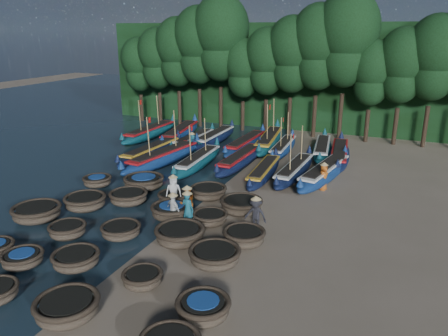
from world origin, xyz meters
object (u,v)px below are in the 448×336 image
at_px(coracle_18, 210,218).
at_px(coracle_7, 76,259).
at_px(coracle_19, 244,236).
at_px(coracle_20, 97,181).
at_px(long_boat_2, 151,152).
at_px(fisherman_0, 174,190).
at_px(long_boat_11, 194,140).
at_px(coracle_8, 142,278).
at_px(long_boat_5, 241,160).
at_px(coracle_14, 215,256).
at_px(coracle_15, 85,202).
at_px(coracle_6, 23,258).
at_px(coracle_16, 129,197).
at_px(coracle_23, 208,192).
at_px(coracle_9, 203,308).
at_px(long_boat_12, 215,137).
at_px(long_boat_3, 164,157).
at_px(coracle_13, 180,235).
at_px(coracle_22, 173,197).
at_px(fisherman_5, 192,144).
at_px(coracle_10, 37,212).
at_px(long_boat_8, 325,173).
at_px(long_boat_13, 246,144).
at_px(coracle_11, 67,230).
at_px(fisherman_3, 256,214).
at_px(long_boat_14, 269,141).
at_px(long_boat_10, 180,133).
at_px(coracle_3, 67,308).
at_px(long_boat_16, 322,149).
at_px(long_boat_15, 283,148).
at_px(coracle_12, 121,230).
at_px(coracle_17, 172,211).
at_px(long_boat_9, 150,132).
at_px(coracle_21, 144,182).
at_px(fisherman_2, 187,202).
at_px(fisherman_1, 188,208).
at_px(long_boat_7, 294,170).
at_px(fisherman_6, 323,176).

bearing_deg(coracle_18, coracle_7, -118.98).
bearing_deg(coracle_19, coracle_20, 161.93).
xyz_separation_m(long_boat_2, fisherman_0, (6.18, -7.52, 0.37)).
xyz_separation_m(coracle_20, long_boat_11, (0.95, 11.38, 0.11)).
bearing_deg(coracle_8, coracle_7, 178.39).
relative_size(long_boat_5, long_boat_11, 1.10).
height_order(coracle_14, coracle_15, coracle_15).
relative_size(coracle_6, coracle_16, 0.90).
xyz_separation_m(coracle_15, coracle_23, (5.46, 4.07, -0.04)).
bearing_deg(coracle_9, long_boat_12, 113.38).
height_order(long_boat_3, fisherman_0, long_boat_3).
bearing_deg(coracle_19, coracle_13, -158.57).
distance_m(coracle_22, fisherman_5, 10.06).
bearing_deg(coracle_22, coracle_10, -138.23).
xyz_separation_m(long_boat_8, long_boat_13, (-7.30, 5.04, -0.02)).
xyz_separation_m(coracle_11, long_boat_8, (9.57, 12.86, 0.17)).
bearing_deg(fisherman_3, long_boat_14, 109.17).
bearing_deg(long_boat_10, coracle_3, -79.53).
xyz_separation_m(coracle_8, long_boat_16, (2.71, 20.95, 0.17)).
bearing_deg(long_boat_2, coracle_19, -40.26).
bearing_deg(long_boat_15, coracle_10, -118.34).
bearing_deg(coracle_23, coracle_6, -111.28).
relative_size(coracle_12, fisherman_5, 1.08).
xyz_separation_m(coracle_11, coracle_17, (3.47, 3.78, 0.06)).
relative_size(long_boat_9, fisherman_3, 4.53).
bearing_deg(coracle_23, coracle_15, -143.30).
distance_m(coracle_23, fisherman_3, 4.90).
bearing_deg(coracle_3, long_boat_15, 87.37).
bearing_deg(coracle_21, coracle_13, -44.97).
bearing_deg(long_boat_9, long_boat_11, -7.31).
distance_m(coracle_23, fisherman_2, 2.95).
distance_m(coracle_20, fisherman_3, 11.32).
height_order(long_boat_3, fisherman_1, long_boat_3).
bearing_deg(coracle_23, fisherman_5, 122.66).
height_order(coracle_15, long_boat_16, long_boat_16).
relative_size(long_boat_14, fisherman_1, 4.53).
bearing_deg(long_boat_7, fisherman_3, -86.26).
xyz_separation_m(coracle_14, coracle_21, (-7.74, 6.57, 0.04)).
bearing_deg(long_boat_7, fisherman_0, -121.76).
bearing_deg(fisherman_0, coracle_20, 147.28).
xyz_separation_m(coracle_15, long_boat_5, (4.97, 10.53, 0.09)).
bearing_deg(long_boat_3, long_boat_16, 43.09).
xyz_separation_m(coracle_14, coracle_15, (-8.87, 2.56, 0.04)).
distance_m(coracle_15, coracle_23, 6.81).
relative_size(coracle_3, coracle_17, 1.25).
height_order(coracle_18, fisherman_6, fisherman_6).
height_order(coracle_23, fisherman_2, fisherman_2).
bearing_deg(long_boat_9, coracle_17, -53.80).
height_order(coracle_23, long_boat_3, long_boat_3).
relative_size(coracle_14, coracle_23, 1.10).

